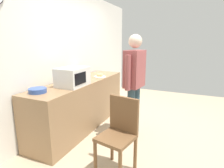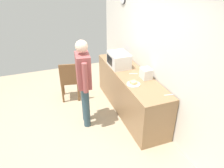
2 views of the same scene
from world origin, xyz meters
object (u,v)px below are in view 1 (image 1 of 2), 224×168
microwave (73,77)px  spoon_utensil (81,80)px  toaster (82,72)px  salad_bowl (38,90)px  person_standing (134,78)px  sandwich_plate (100,76)px  fork_utensil (96,72)px  wooden_chair (119,131)px

microwave → spoon_utensil: bearing=17.4°
spoon_utensil → toaster: bearing=29.4°
salad_bowl → person_standing: size_ratio=0.14×
sandwich_plate → toaster: bearing=114.5°
microwave → toaster: bearing=22.0°
fork_utensil → person_standing: person_standing is taller
salad_bowl → toaster: bearing=3.1°
salad_bowl → toaster: size_ratio=1.12×
microwave → toaster: (0.69, 0.28, -0.05)m
sandwich_plate → wooden_chair: 1.68m
salad_bowl → fork_utensil: 1.93m
toaster → sandwich_plate: bearing=-65.5°
toaster → fork_utensil: toaster is taller
fork_utensil → salad_bowl: bearing=-175.9°
sandwich_plate → person_standing: (-0.35, -0.83, 0.09)m
salad_bowl → spoon_utensil: size_ratio=1.45×
fork_utensil → spoon_utensil: size_ratio=1.00×
person_standing → toaster: bearing=80.3°
salad_bowl → wooden_chair: (0.07, -1.22, -0.40)m
salad_bowl → wooden_chair: 1.29m
wooden_chair → microwave: bearing=64.6°
microwave → salad_bowl: bearing=158.8°
sandwich_plate → spoon_utensil: size_ratio=1.43×
salad_bowl → person_standing: bearing=-46.6°
sandwich_plate → microwave: bearing=176.4°
microwave → fork_utensil: size_ratio=2.94×
microwave → salad_bowl: (-0.54, 0.21, -0.12)m
toaster → spoon_utensil: (-0.25, -0.14, -0.10)m
person_standing → salad_bowl: bearing=133.4°
sandwich_plate → person_standing: 0.91m
microwave → fork_utensil: microwave is taller
sandwich_plate → person_standing: bearing=-112.8°
spoon_utensil → person_standing: size_ratio=0.10×
salad_bowl → person_standing: person_standing is taller
toaster → spoon_utensil: size_ratio=1.29×
microwave → wooden_chair: (-0.48, -1.01, -0.52)m
sandwich_plate → salad_bowl: (-1.39, 0.26, 0.01)m
spoon_utensil → sandwich_plate: bearing=-25.7°
salad_bowl → microwave: bearing=-21.2°
person_standing → sandwich_plate: bearing=67.2°
microwave → sandwich_plate: 0.86m
toaster → spoon_utensil: 0.30m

